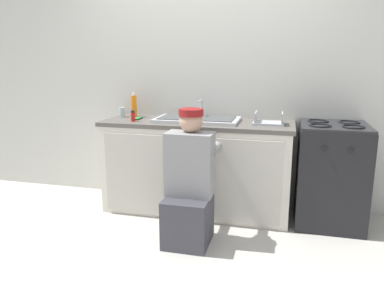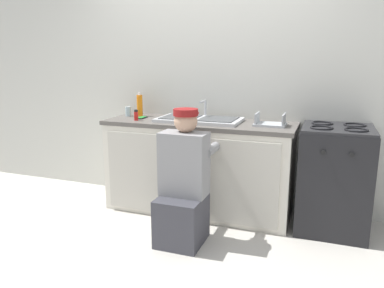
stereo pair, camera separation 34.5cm
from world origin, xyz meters
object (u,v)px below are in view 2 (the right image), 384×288
at_px(plumber_person, 183,188).
at_px(water_glass, 128,111).
at_px(stove_range, 334,179).
at_px(spice_bottle_red, 136,115).
at_px(dish_rack_tray, 270,123).
at_px(cell_phone, 141,118).
at_px(soap_bottle_orange, 140,105).
at_px(sink_double_basin, 199,119).

distance_m(plumber_person, water_glass, 1.26).
xyz_separation_m(plumber_person, water_glass, (-0.90, 0.73, 0.50)).
bearing_deg(stove_range, spice_bottle_red, -175.11).
relative_size(stove_range, plumber_person, 0.85).
distance_m(dish_rack_tray, spice_bottle_red, 1.28).
bearing_deg(water_glass, spice_bottle_red, -46.29).
distance_m(cell_phone, soap_bottle_orange, 0.20).
bearing_deg(spice_bottle_red, cell_phone, 96.09).
xyz_separation_m(stove_range, water_glass, (-2.06, 0.07, 0.49)).
bearing_deg(dish_rack_tray, plumber_person, -131.56).
xyz_separation_m(dish_rack_tray, cell_phone, (-1.29, -0.02, -0.02)).
relative_size(sink_double_basin, soap_bottle_orange, 3.20).
bearing_deg(water_glass, stove_range, -1.85).
height_order(stove_range, water_glass, water_glass).
height_order(stove_range, spice_bottle_red, spice_bottle_red).
bearing_deg(dish_rack_tray, cell_phone, -179.18).
distance_m(dish_rack_tray, cell_phone, 1.29).
xyz_separation_m(cell_phone, spice_bottle_red, (0.01, -0.14, 0.04)).
height_order(spice_bottle_red, soap_bottle_orange, soap_bottle_orange).
relative_size(stove_range, cell_phone, 6.73).
bearing_deg(water_glass, plumber_person, -38.84).
bearing_deg(sink_double_basin, water_glass, 175.45).
relative_size(dish_rack_tray, soap_bottle_orange, 1.12).
bearing_deg(soap_bottle_orange, cell_phone, -57.19).
xyz_separation_m(cell_phone, soap_bottle_orange, (-0.09, 0.14, 0.11)).
relative_size(cell_phone, water_glass, 1.40).
bearing_deg(dish_rack_tray, stove_range, 0.38).
height_order(plumber_person, dish_rack_tray, plumber_person).
bearing_deg(stove_range, soap_bottle_orange, 176.53).
bearing_deg(spice_bottle_red, water_glass, 133.71).
distance_m(spice_bottle_red, water_glass, 0.31).
bearing_deg(cell_phone, sink_double_basin, 2.30).
xyz_separation_m(plumber_person, soap_bottle_orange, (-0.79, 0.78, 0.56)).
relative_size(spice_bottle_red, soap_bottle_orange, 0.42).
bearing_deg(plumber_person, sink_double_basin, 98.04).
bearing_deg(dish_rack_tray, spice_bottle_red, -173.08).
relative_size(plumber_person, spice_bottle_red, 10.52).
bearing_deg(cell_phone, soap_bottle_orange, 122.81).
bearing_deg(spice_bottle_red, plumber_person, -36.13).
height_order(plumber_person, spice_bottle_red, plumber_person).
distance_m(plumber_person, dish_rack_tray, 1.00).
distance_m(stove_range, cell_phone, 1.91).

